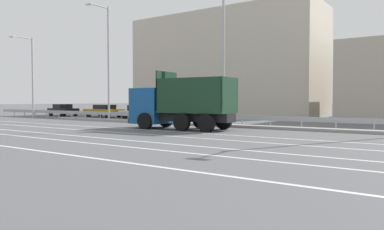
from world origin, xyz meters
name	(u,v)px	position (x,y,z in m)	size (l,w,h in m)	color
ground_plane	(180,127)	(0.00, 0.00, 0.00)	(320.00, 320.00, 0.00)	#565659
lane_strip_0	(164,131)	(1.39, -3.37, 0.00)	(57.77, 0.16, 0.01)	silver
lane_strip_1	(138,134)	(1.39, -5.60, 0.00)	(57.77, 0.16, 0.01)	silver
lane_strip_2	(100,138)	(1.39, -8.26, 0.00)	(57.77, 0.16, 0.01)	silver
lane_strip_3	(70,141)	(1.39, -10.01, 0.00)	(57.77, 0.16, 0.01)	silver
lane_strip_4	(12,147)	(1.39, -12.67, 0.00)	(57.77, 0.16, 0.01)	silver
median_island	(197,124)	(0.00, 2.01, 0.09)	(31.78, 1.10, 0.18)	gray
median_guardrail	(204,117)	(0.00, 3.06, 0.57)	(57.77, 0.09, 0.78)	#9EA0A5
dump_truck	(171,108)	(0.49, -1.64, 1.34)	(7.00, 3.07, 3.66)	#144C8C
median_road_sign	(181,107)	(-1.42, 2.01, 1.34)	(0.72, 0.16, 2.56)	white
street_lamp_0	(31,73)	(-20.86, 1.80, 4.69)	(0.72, 2.49, 8.37)	#ADADB2
street_lamp_1	(107,58)	(-9.32, 1.88, 5.46)	(0.71, 2.30, 9.93)	#ADADB2
street_lamp_2	(222,42)	(2.24, 1.85, 5.81)	(0.71, 2.74, 10.51)	#ADADB2
parked_car_0	(63,110)	(-22.05, 6.50, 0.71)	(3.94, 2.13, 1.39)	black
parked_car_1	(104,111)	(-15.60, 7.00, 0.70)	(4.80, 1.84, 1.36)	#B27A14
parked_car_2	(139,112)	(-10.40, 7.01, 0.68)	(4.17, 2.06, 1.36)	silver
parked_car_3	(181,114)	(-5.03, 6.79, 0.62)	(3.91, 1.84, 1.17)	navy
background_building_0	(225,65)	(-8.30, 20.39, 6.24)	(23.84, 8.38, 12.47)	beige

